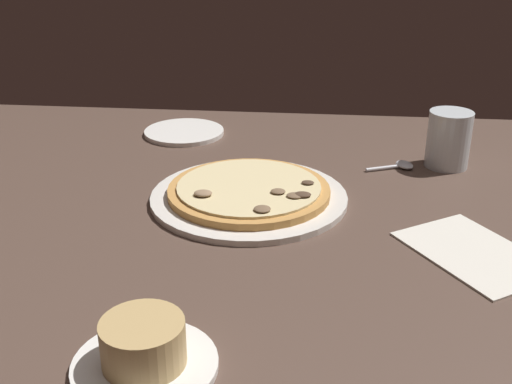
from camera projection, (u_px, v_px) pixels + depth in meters
dining_table at (263, 231)px, 97.50cm from camera, size 150.00×110.00×4.00cm
pizza_main at (249, 194)px, 102.65cm from camera, size 31.55×31.55×3.37cm
ramekin_on_saucer at (144, 350)px, 64.65cm from camera, size 15.01×15.01×5.60cm
water_glass at (448, 143)px, 115.00cm from camera, size 7.74×7.74×10.21cm
side_plate at (184, 132)px, 132.85cm from camera, size 16.40×16.40×0.90cm
paper_menu at (475, 253)px, 87.10cm from camera, size 21.96×23.76×0.30cm
spoon at (400, 165)px, 115.71cm from camera, size 9.24×5.68×1.00cm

